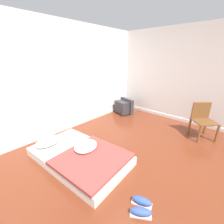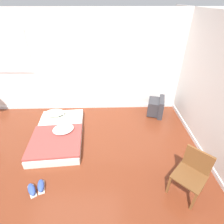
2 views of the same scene
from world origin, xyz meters
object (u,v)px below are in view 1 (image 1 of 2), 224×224
crt_tv (124,107)px  wooden_chair (202,117)px  mattress_bed (79,155)px  sneaker_pair (141,207)px

crt_tv → wooden_chair: 2.32m
mattress_bed → wooden_chair: wooden_chair is taller
wooden_chair → sneaker_pair: 2.61m
crt_tv → wooden_chair: bearing=-90.2°
mattress_bed → crt_tv: size_ratio=3.03×
crt_tv → mattress_bed: bearing=-160.3°
mattress_bed → crt_tv: crt_tv is taller
wooden_chair → crt_tv: bearing=89.8°
mattress_bed → wooden_chair: bearing=-29.4°
crt_tv → wooden_chair: size_ratio=0.77×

